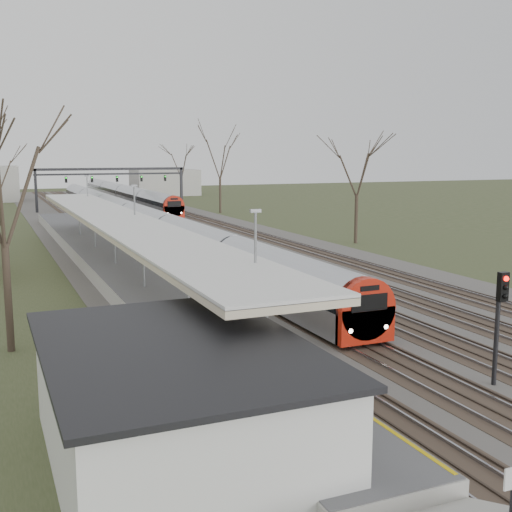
{
  "coord_description": "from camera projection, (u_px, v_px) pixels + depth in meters",
  "views": [
    {
      "loc": [
        -16.68,
        -7.15,
        8.03
      ],
      "look_at": [
        -1.91,
        27.55,
        2.0
      ],
      "focal_mm": 45.0,
      "sensor_mm": 36.0,
      "label": 1
    }
  ],
  "objects": [
    {
      "name": "tree_west_near",
      "position": [
        0.0,
        173.0,
        25.05
      ],
      "size": [
        5.0,
        5.0,
        10.3
      ],
      "color": "#2D231C",
      "rests_on": "ground"
    },
    {
      "name": "train_near",
      "position": [
        132.0,
        217.0,
        66.9
      ],
      "size": [
        2.62,
        90.21,
        3.05
      ],
      "color": "#A8ABB2",
      "rests_on": "ground"
    },
    {
      "name": "signal_post",
      "position": [
        499.0,
        311.0,
        21.78
      ],
      "size": [
        0.35,
        0.45,
        4.1
      ],
      "color": "black",
      "rests_on": "ground"
    },
    {
      "name": "station_building",
      "position": [
        175.0,
        408.0,
        16.4
      ],
      "size": [
        6.0,
        9.0,
        3.2
      ],
      "primitive_type": "cube",
      "color": "silver",
      "rests_on": "ground"
    },
    {
      "name": "track_bed",
      "position": [
        169.0,
        234.0,
        64.28
      ],
      "size": [
        24.0,
        160.0,
        0.22
      ],
      "color": "#474442",
      "rests_on": "ground"
    },
    {
      "name": "signal_gantry",
      "position": [
        112.0,
        176.0,
        90.77
      ],
      "size": [
        21.0,
        0.59,
        6.08
      ],
      "color": "black",
      "rests_on": "ground"
    },
    {
      "name": "train_far",
      "position": [
        124.0,
        194.0,
        104.47
      ],
      "size": [
        2.62,
        60.21,
        3.05
      ],
      "color": "#A8ABB2",
      "rests_on": "ground"
    },
    {
      "name": "tree_east_far",
      "position": [
        357.0,
        162.0,
        56.64
      ],
      "size": [
        5.0,
        5.0,
        10.3
      ],
      "color": "#2D231C",
      "rests_on": "ground"
    },
    {
      "name": "canopy",
      "position": [
        117.0,
        220.0,
        40.06
      ],
      "size": [
        4.1,
        50.0,
        3.11
      ],
      "color": "slate",
      "rests_on": "platform"
    },
    {
      "name": "platform",
      "position": [
        106.0,
        263.0,
        44.71
      ],
      "size": [
        3.5,
        69.0,
        1.0
      ],
      "primitive_type": "cube",
      "color": "#9E9B93",
      "rests_on": "ground"
    },
    {
      "name": "passenger",
      "position": [
        235.0,
        338.0,
        21.8
      ],
      "size": [
        0.57,
        0.71,
        1.68
      ],
      "primitive_type": "imported",
      "rotation": [
        0.0,
        0.0,
        1.89
      ],
      "color": "#27314D",
      "rests_on": "platform"
    }
  ]
}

